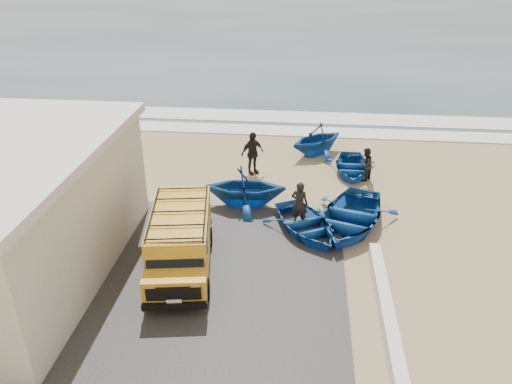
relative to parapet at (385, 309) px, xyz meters
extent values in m
plane|color=tan|center=(-5.00, 3.00, -0.28)|extent=(160.00, 160.00, 0.00)
cube|color=#3A3735|center=(-7.00, 1.00, -0.25)|extent=(12.00, 10.00, 0.05)
cube|color=#385166|center=(-5.00, 59.00, -0.27)|extent=(180.00, 88.00, 0.01)
cube|color=white|center=(-5.00, 15.00, -0.25)|extent=(180.00, 1.60, 0.06)
cube|color=white|center=(-5.00, 17.50, -0.26)|extent=(180.00, 2.20, 0.04)
cube|color=black|center=(-8.55, 2.50, 2.33)|extent=(0.08, 0.70, 0.90)
cube|color=silver|center=(0.00, 0.00, 0.00)|extent=(0.35, 6.00, 0.55)
cube|color=gold|center=(-6.30, 2.04, 0.83)|extent=(2.34, 3.92, 1.56)
cube|color=gold|center=(-5.95, -0.20, 0.48)|extent=(1.90, 1.12, 0.85)
cube|color=black|center=(-6.02, 0.24, 1.24)|extent=(1.68, 0.57, 0.68)
cube|color=black|center=(-5.88, -0.63, 0.57)|extent=(1.52, 0.31, 0.42)
cube|color=black|center=(-5.88, -0.66, 0.17)|extent=(1.83, 0.41, 0.21)
cube|color=black|center=(-6.29, 2.00, 1.69)|extent=(2.21, 3.62, 0.06)
cylinder|color=black|center=(-6.84, 0.05, 0.06)|extent=(0.31, 0.69, 0.66)
cylinder|color=black|center=(-7.29, 2.94, 0.06)|extent=(0.31, 0.69, 0.66)
cylinder|color=black|center=(-5.18, 0.31, 0.06)|extent=(0.31, 0.69, 0.66)
cylinder|color=black|center=(-5.63, 3.20, 0.06)|extent=(0.31, 0.69, 0.66)
imported|color=#134D9B|center=(-2.28, 4.34, 0.09)|extent=(3.85, 4.25, 0.72)
imported|color=#134D9B|center=(-0.67, 4.94, 0.17)|extent=(4.29, 5.09, 0.90)
imported|color=#134D9B|center=(-4.72, 6.16, 0.57)|extent=(3.31, 2.89, 1.69)
imported|color=#134D9B|center=(-0.29, 9.76, 0.06)|extent=(2.39, 3.28, 0.66)
imported|color=#134D9B|center=(-1.87, 11.91, 0.52)|extent=(3.98, 3.94, 1.59)
imported|color=black|center=(-2.56, 4.91, 0.60)|extent=(0.72, 0.55, 1.75)
imported|color=black|center=(0.23, 9.09, 0.48)|extent=(0.88, 0.92, 1.50)
imported|color=black|center=(-4.78, 9.30, 0.71)|extent=(1.20, 1.11, 1.97)
camera|label=1|loc=(-2.50, -11.31, 9.29)|focal=35.00mm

